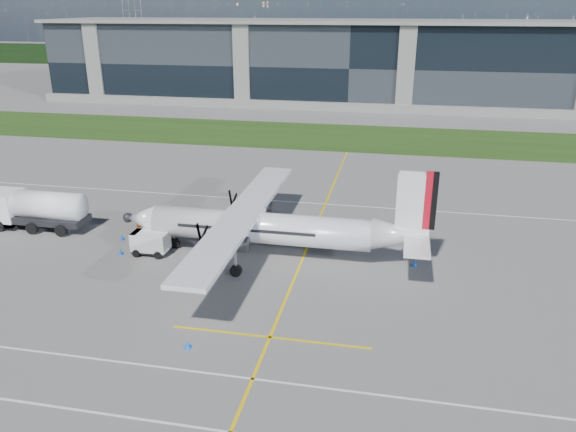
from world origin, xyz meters
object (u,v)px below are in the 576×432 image
(fuel_tanker_truck, at_px, (31,209))
(safety_cone_nose_port, at_px, (121,251))
(safety_cone_portwing, at_px, (188,344))
(safety_cone_tail, at_px, (415,263))
(turboprop_aircraft, at_px, (272,211))
(baggage_tug, at_px, (151,243))
(safety_cone_fwd, at_px, (122,237))
(pylon_west, at_px, (132,15))
(ground_crew_person, at_px, (138,223))
(safety_cone_nose_stbd, at_px, (151,232))

(fuel_tanker_truck, relative_size, safety_cone_nose_port, 18.19)
(safety_cone_portwing, relative_size, safety_cone_tail, 1.00)
(turboprop_aircraft, bearing_deg, baggage_tug, -171.47)
(turboprop_aircraft, distance_m, baggage_tug, 9.92)
(safety_cone_tail, bearing_deg, safety_cone_fwd, 179.17)
(pylon_west, height_order, ground_crew_person, pylon_west)
(fuel_tanker_truck, bearing_deg, turboprop_aircraft, -4.42)
(fuel_tanker_truck, bearing_deg, baggage_tug, -13.97)
(turboprop_aircraft, distance_m, safety_cone_nose_stbd, 11.84)
(turboprop_aircraft, xyz_separation_m, safety_cone_fwd, (-12.97, 0.71, -3.49))
(safety_cone_nose_stbd, distance_m, safety_cone_nose_port, 4.28)
(safety_cone_fwd, height_order, safety_cone_nose_port, same)
(safety_cone_tail, bearing_deg, safety_cone_nose_stbd, 175.09)
(ground_crew_person, bearing_deg, baggage_tug, -121.40)
(safety_cone_nose_stbd, relative_size, safety_cone_portwing, 1.00)
(turboprop_aircraft, distance_m, fuel_tanker_truck, 22.01)
(safety_cone_nose_stbd, xyz_separation_m, safety_cone_nose_port, (-0.64, -4.23, 0.00))
(baggage_tug, bearing_deg, pylon_west, 115.95)
(pylon_west, bearing_deg, safety_cone_tail, -57.67)
(baggage_tug, distance_m, safety_cone_fwd, 4.20)
(fuel_tanker_truck, xyz_separation_m, safety_cone_tail, (32.73, -1.32, -1.46))
(fuel_tanker_truck, height_order, safety_cone_fwd, fuel_tanker_truck)
(pylon_west, distance_m, safety_cone_nose_stbd, 159.35)
(pylon_west, distance_m, safety_cone_fwd, 159.92)
(ground_crew_person, distance_m, safety_cone_nose_stbd, 1.29)
(ground_crew_person, bearing_deg, safety_cone_tail, -73.04)
(baggage_tug, relative_size, safety_cone_tail, 5.95)
(safety_cone_portwing, bearing_deg, safety_cone_fwd, 128.63)
(baggage_tug, height_order, safety_cone_nose_port, baggage_tug)
(pylon_west, height_order, fuel_tanker_truck, pylon_west)
(fuel_tanker_truck, xyz_separation_m, ground_crew_person, (9.67, 0.62, -0.77))
(turboprop_aircraft, height_order, safety_cone_tail, turboprop_aircraft)
(safety_cone_fwd, xyz_separation_m, safety_cone_nose_port, (1.24, -2.69, 0.00))
(turboprop_aircraft, bearing_deg, safety_cone_portwing, -98.37)
(safety_cone_nose_port, bearing_deg, baggage_tug, 13.76)
(pylon_west, relative_size, ground_crew_person, 16.10)
(safety_cone_fwd, height_order, safety_cone_portwing, same)
(pylon_west, bearing_deg, ground_crew_person, -64.37)
(baggage_tug, xyz_separation_m, safety_cone_fwd, (-3.57, 2.12, -0.64))
(safety_cone_portwing, bearing_deg, safety_cone_nose_port, 131.36)
(safety_cone_fwd, bearing_deg, safety_cone_portwing, -51.37)
(turboprop_aircraft, xyz_separation_m, ground_crew_person, (-12.18, 2.31, -2.81))
(safety_cone_nose_stbd, relative_size, safety_cone_fwd, 1.00)
(safety_cone_nose_port, bearing_deg, fuel_tanker_truck, 160.09)
(fuel_tanker_truck, xyz_separation_m, safety_cone_portwing, (19.92, -14.80, -1.46))
(safety_cone_portwing, bearing_deg, baggage_tug, 122.56)
(pylon_west, xyz_separation_m, safety_cone_nose_port, (68.86, -146.86, -14.75))
(safety_cone_fwd, distance_m, safety_cone_nose_port, 2.96)
(safety_cone_nose_stbd, bearing_deg, safety_cone_portwing, -59.19)
(safety_cone_fwd, bearing_deg, ground_crew_person, 63.82)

